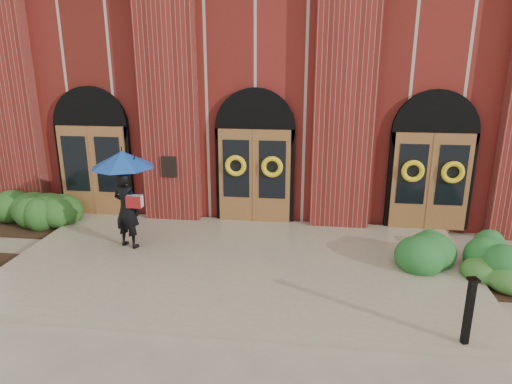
% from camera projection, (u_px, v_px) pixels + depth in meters
% --- Properties ---
extents(ground, '(90.00, 90.00, 0.00)m').
position_uv_depth(ground, '(238.00, 270.00, 9.92)').
color(ground, gray).
rests_on(ground, ground).
extents(landing, '(10.00, 5.30, 0.15)m').
position_uv_depth(landing, '(239.00, 264.00, 10.04)').
color(landing, tan).
rests_on(landing, ground).
extents(church_building, '(16.20, 12.53, 7.00)m').
position_uv_depth(church_building, '(275.00, 82.00, 17.25)').
color(church_building, maroon).
rests_on(church_building, ground).
extents(man_with_umbrella, '(1.83, 1.83, 2.29)m').
position_uv_depth(man_with_umbrella, '(124.00, 181.00, 10.33)').
color(man_with_umbrella, black).
rests_on(man_with_umbrella, landing).
extents(metal_post, '(0.18, 0.18, 1.12)m').
position_uv_depth(metal_post, '(469.00, 310.00, 6.99)').
color(metal_post, black).
rests_on(metal_post, landing).
extents(hedge_wall_left, '(3.26, 1.31, 0.84)m').
position_uv_depth(hedge_wall_left, '(18.00, 212.00, 12.29)').
color(hedge_wall_left, '#234E1A').
rests_on(hedge_wall_left, ground).
extents(hedge_wall_right, '(3.04, 1.22, 0.78)m').
position_uv_depth(hedge_wall_right, '(484.00, 257.00, 9.65)').
color(hedge_wall_right, '#1F5822').
rests_on(hedge_wall_right, ground).
extents(hedge_front_right, '(1.39, 1.19, 0.49)m').
position_uv_depth(hedge_front_right, '(486.00, 273.00, 9.23)').
color(hedge_front_right, '#315C21').
rests_on(hedge_front_right, ground).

